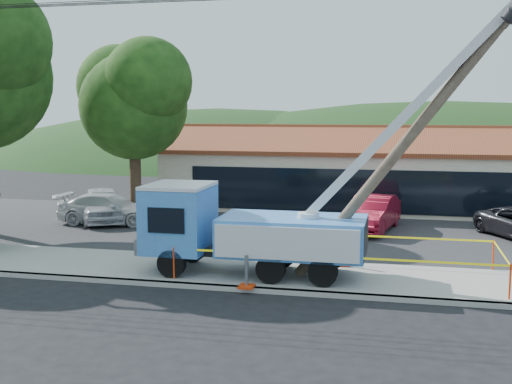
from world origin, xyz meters
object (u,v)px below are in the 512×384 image
object	(u,v)px
leaning_pole	(423,121)
car_silver	(103,223)
car_red	(372,233)
car_white	(110,226)
utility_truck	(250,225)

from	to	relation	value
leaning_pole	car_silver	distance (m)	17.66
car_red	car_white	world-z (taller)	car_red
car_red	car_white	bearing A→B (deg)	-164.36
utility_truck	car_red	world-z (taller)	utility_truck
car_silver	utility_truck	bearing A→B (deg)	-71.61
car_red	leaning_pole	bearing A→B (deg)	-67.51
leaning_pole	car_silver	xyz separation A→B (m)	(-14.78, 8.16, -5.18)
leaning_pole	utility_truck	bearing A→B (deg)	-178.22
car_silver	car_red	xyz separation A→B (m)	(12.98, 0.46, 0.00)
utility_truck	car_red	xyz separation A→B (m)	(3.61, 8.78, -1.76)
utility_truck	car_silver	distance (m)	12.65
car_red	car_white	xyz separation A→B (m)	(-12.31, -1.08, 0.00)
leaning_pole	car_silver	bearing A→B (deg)	151.11
leaning_pole	car_white	world-z (taller)	leaning_pole
leaning_pole	car_white	bearing A→B (deg)	151.90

